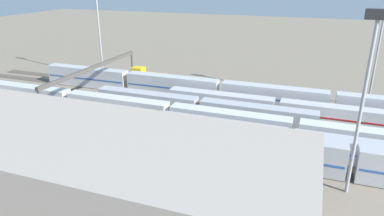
{
  "coord_description": "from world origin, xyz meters",
  "views": [
    {
      "loc": [
        -18.84,
        64.14,
        27.62
      ],
      "look_at": [
        3.87,
        2.0,
        2.5
      ],
      "focal_mm": 32.64,
      "sensor_mm": 36.0,
      "label": 1
    }
  ],
  "objects_px": {
    "train_on_track_2": "(340,116)",
    "train_on_track_1": "(220,92)",
    "maintenance_shed": "(88,179)",
    "train_on_track_6": "(193,137)",
    "train_on_track_4": "(229,121)",
    "light_mast_2": "(97,6)",
    "light_mast_1": "(366,82)",
    "train_on_track_3": "(199,107)",
    "train_on_track_5": "(355,151)",
    "signal_gantry": "(94,71)",
    "train_on_track_0": "(148,79)"
  },
  "relations": [
    {
      "from": "train_on_track_1",
      "to": "train_on_track_5",
      "type": "distance_m",
      "value": 33.97
    },
    {
      "from": "train_on_track_2",
      "to": "train_on_track_6",
      "type": "distance_m",
      "value": 30.69
    },
    {
      "from": "train_on_track_3",
      "to": "train_on_track_5",
      "type": "bearing_deg",
      "value": 161.08
    },
    {
      "from": "train_on_track_2",
      "to": "train_on_track_4",
      "type": "bearing_deg",
      "value": 26.88
    },
    {
      "from": "train_on_track_1",
      "to": "train_on_track_0",
      "type": "height_order",
      "value": "same"
    },
    {
      "from": "train_on_track_5",
      "to": "light_mast_2",
      "type": "height_order",
      "value": "light_mast_2"
    },
    {
      "from": "train_on_track_5",
      "to": "train_on_track_1",
      "type": "bearing_deg",
      "value": -36.08
    },
    {
      "from": "light_mast_2",
      "to": "signal_gantry",
      "type": "relative_size",
      "value": 0.92
    },
    {
      "from": "light_mast_2",
      "to": "light_mast_1",
      "type": "bearing_deg",
      "value": 149.65
    },
    {
      "from": "train_on_track_2",
      "to": "light_mast_2",
      "type": "xyz_separation_m",
      "value": [
        62.61,
        -13.03,
        18.03
      ]
    },
    {
      "from": "train_on_track_2",
      "to": "train_on_track_3",
      "type": "relative_size",
      "value": 1.51
    },
    {
      "from": "train_on_track_6",
      "to": "maintenance_shed",
      "type": "height_order",
      "value": "maintenance_shed"
    },
    {
      "from": "light_mast_2",
      "to": "train_on_track_5",
      "type": "bearing_deg",
      "value": 156.48
    },
    {
      "from": "maintenance_shed",
      "to": "light_mast_2",
      "type": "bearing_deg",
      "value": -57.71
    },
    {
      "from": "train_on_track_1",
      "to": "maintenance_shed",
      "type": "relative_size",
      "value": 1.94
    },
    {
      "from": "train_on_track_2",
      "to": "signal_gantry",
      "type": "height_order",
      "value": "signal_gantry"
    },
    {
      "from": "train_on_track_4",
      "to": "light_mast_1",
      "type": "bearing_deg",
      "value": 145.44
    },
    {
      "from": "train_on_track_2",
      "to": "light_mast_1",
      "type": "xyz_separation_m",
      "value": [
        -0.4,
        23.86,
        13.66
      ]
    },
    {
      "from": "light_mast_2",
      "to": "maintenance_shed",
      "type": "xyz_separation_m",
      "value": [
        -34.13,
        54.0,
        -14.18
      ]
    },
    {
      "from": "train_on_track_3",
      "to": "train_on_track_0",
      "type": "relative_size",
      "value": 4.72
    },
    {
      "from": "train_on_track_3",
      "to": "light_mast_1",
      "type": "relative_size",
      "value": 1.95
    },
    {
      "from": "train_on_track_4",
      "to": "signal_gantry",
      "type": "distance_m",
      "value": 33.56
    },
    {
      "from": "train_on_track_1",
      "to": "signal_gantry",
      "type": "height_order",
      "value": "signal_gantry"
    },
    {
      "from": "light_mast_1",
      "to": "maintenance_shed",
      "type": "bearing_deg",
      "value": 30.64
    },
    {
      "from": "signal_gantry",
      "to": "train_on_track_3",
      "type": "bearing_deg",
      "value": 180.0
    },
    {
      "from": "train_on_track_6",
      "to": "light_mast_2",
      "type": "xyz_separation_m",
      "value": [
        39.34,
        -33.03,
        17.42
      ]
    },
    {
      "from": "train_on_track_2",
      "to": "maintenance_shed",
      "type": "relative_size",
      "value": 1.45
    },
    {
      "from": "train_on_track_2",
      "to": "train_on_track_1",
      "type": "bearing_deg",
      "value": -11.03
    },
    {
      "from": "train_on_track_4",
      "to": "light_mast_2",
      "type": "xyz_separation_m",
      "value": [
        42.88,
        -23.03,
        18.01
      ]
    },
    {
      "from": "train_on_track_3",
      "to": "train_on_track_6",
      "type": "distance_m",
      "value": 15.56
    },
    {
      "from": "train_on_track_3",
      "to": "light_mast_2",
      "type": "distance_m",
      "value": 43.48
    },
    {
      "from": "train_on_track_5",
      "to": "light_mast_2",
      "type": "bearing_deg",
      "value": -23.52
    },
    {
      "from": "signal_gantry",
      "to": "maintenance_shed",
      "type": "height_order",
      "value": "maintenance_shed"
    },
    {
      "from": "light_mast_1",
      "to": "maintenance_shed",
      "type": "relative_size",
      "value": 0.49
    },
    {
      "from": "train_on_track_1",
      "to": "light_mast_1",
      "type": "relative_size",
      "value": 3.96
    },
    {
      "from": "train_on_track_4",
      "to": "signal_gantry",
      "type": "height_order",
      "value": "signal_gantry"
    },
    {
      "from": "train_on_track_0",
      "to": "train_on_track_3",
      "type": "bearing_deg",
      "value": 142.35
    },
    {
      "from": "train_on_track_1",
      "to": "train_on_track_6",
      "type": "relative_size",
      "value": 1.0
    },
    {
      "from": "train_on_track_6",
      "to": "light_mast_2",
      "type": "bearing_deg",
      "value": -40.02
    },
    {
      "from": "train_on_track_6",
      "to": "maintenance_shed",
      "type": "bearing_deg",
      "value": 76.05
    },
    {
      "from": "train_on_track_4",
      "to": "maintenance_shed",
      "type": "xyz_separation_m",
      "value": [
        8.75,
        30.97,
        3.83
      ]
    },
    {
      "from": "train_on_track_4",
      "to": "train_on_track_1",
      "type": "bearing_deg",
      "value": -68.44
    },
    {
      "from": "train_on_track_6",
      "to": "light_mast_2",
      "type": "distance_m",
      "value": 54.24
    },
    {
      "from": "train_on_track_5",
      "to": "train_on_track_6",
      "type": "xyz_separation_m",
      "value": [
        25.06,
        5.0,
        0.5
      ]
    },
    {
      "from": "train_on_track_1",
      "to": "train_on_track_4",
      "type": "bearing_deg",
      "value": 111.56
    },
    {
      "from": "light_mast_1",
      "to": "train_on_track_3",
      "type": "bearing_deg",
      "value": -34.18
    },
    {
      "from": "train_on_track_1",
      "to": "train_on_track_0",
      "type": "xyz_separation_m",
      "value": [
        21.17,
        -5.0,
        -0.46
      ]
    },
    {
      "from": "train_on_track_2",
      "to": "train_on_track_3",
      "type": "xyz_separation_m",
      "value": [
        27.37,
        5.0,
        0.02
      ]
    },
    {
      "from": "train_on_track_5",
      "to": "train_on_track_0",
      "type": "bearing_deg",
      "value": -27.21
    },
    {
      "from": "train_on_track_1",
      "to": "train_on_track_2",
      "type": "height_order",
      "value": "train_on_track_1"
    }
  ]
}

